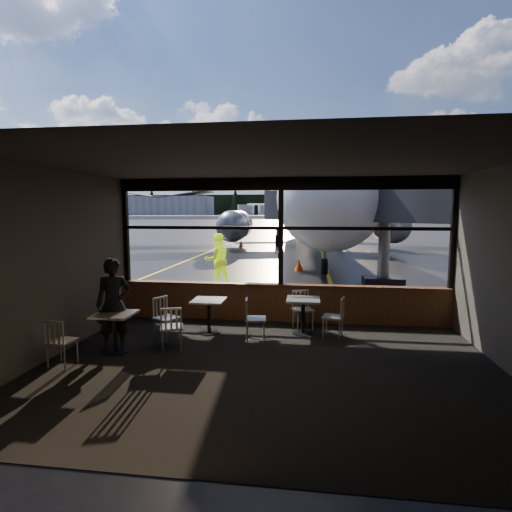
% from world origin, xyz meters
% --- Properties ---
extents(ground_plane, '(520.00, 520.00, 0.00)m').
position_xyz_m(ground_plane, '(0.00, 120.00, 0.00)').
color(ground_plane, black).
rests_on(ground_plane, ground).
extents(carpet_floor, '(8.00, 6.00, 0.01)m').
position_xyz_m(carpet_floor, '(0.00, -3.00, 0.01)').
color(carpet_floor, black).
rests_on(carpet_floor, ground).
extents(ceiling, '(8.00, 6.00, 0.04)m').
position_xyz_m(ceiling, '(0.00, -3.00, 3.50)').
color(ceiling, '#38332D').
rests_on(ceiling, ground).
extents(wall_left, '(0.04, 6.00, 3.50)m').
position_xyz_m(wall_left, '(-4.00, -3.00, 1.75)').
color(wall_left, '#49413A').
rests_on(wall_left, ground).
extents(wall_back, '(8.00, 0.04, 3.50)m').
position_xyz_m(wall_back, '(0.00, -6.00, 1.75)').
color(wall_back, '#49413A').
rests_on(wall_back, ground).
extents(window_sill, '(8.00, 0.28, 0.90)m').
position_xyz_m(window_sill, '(0.00, 0.00, 0.45)').
color(window_sill, '#542E19').
rests_on(window_sill, ground).
extents(window_header, '(8.00, 0.18, 0.30)m').
position_xyz_m(window_header, '(0.00, 0.00, 3.35)').
color(window_header, black).
rests_on(window_header, ground).
extents(mullion_left, '(0.12, 0.12, 2.60)m').
position_xyz_m(mullion_left, '(-3.95, 0.00, 2.20)').
color(mullion_left, black).
rests_on(mullion_left, ground).
extents(mullion_centre, '(0.12, 0.12, 2.60)m').
position_xyz_m(mullion_centre, '(0.00, 0.00, 2.20)').
color(mullion_centre, black).
rests_on(mullion_centre, ground).
extents(mullion_right, '(0.12, 0.12, 2.60)m').
position_xyz_m(mullion_right, '(3.95, 0.00, 2.20)').
color(mullion_right, black).
rests_on(mullion_right, ground).
extents(window_transom, '(8.00, 0.10, 0.08)m').
position_xyz_m(window_transom, '(0.00, 0.00, 2.30)').
color(window_transom, black).
rests_on(window_transom, ground).
extents(airliner, '(34.01, 40.10, 11.77)m').
position_xyz_m(airliner, '(0.70, 20.67, 5.89)').
color(airliner, white).
rests_on(airliner, ground_plane).
extents(jet_bridge, '(8.44, 10.32, 4.50)m').
position_xyz_m(jet_bridge, '(3.60, 5.50, 2.25)').
color(jet_bridge, '#272729').
rests_on(jet_bridge, ground_plane).
extents(cafe_table_near, '(0.72, 0.72, 0.79)m').
position_xyz_m(cafe_table_near, '(0.57, -0.97, 0.40)').
color(cafe_table_near, '#A09C93').
rests_on(cafe_table_near, carpet_floor).
extents(cafe_table_mid, '(0.70, 0.70, 0.77)m').
position_xyz_m(cafe_table_mid, '(-1.49, -1.21, 0.38)').
color(cafe_table_mid, '#AAA59D').
rests_on(cafe_table_mid, carpet_floor).
extents(cafe_table_left, '(0.71, 0.71, 0.78)m').
position_xyz_m(cafe_table_left, '(-2.96, -2.64, 0.39)').
color(cafe_table_left, '#A29E95').
rests_on(cafe_table_left, carpet_floor).
extents(chair_near_e, '(0.59, 0.59, 0.89)m').
position_xyz_m(chair_near_e, '(1.21, -1.16, 0.45)').
color(chair_near_e, '#ADA89C').
rests_on(chair_near_e, carpet_floor).
extents(chair_near_w, '(0.54, 0.54, 0.89)m').
position_xyz_m(chair_near_w, '(-0.41, -1.54, 0.45)').
color(chair_near_w, beige).
rests_on(chair_near_w, carpet_floor).
extents(chair_near_n, '(0.63, 0.63, 0.90)m').
position_xyz_m(chair_near_n, '(0.56, -0.66, 0.45)').
color(chair_near_n, '#B1ADA0').
rests_on(chair_near_n, carpet_floor).
extents(chair_mid_s, '(0.62, 0.62, 0.89)m').
position_xyz_m(chair_mid_s, '(-1.96, -2.33, 0.45)').
color(chair_mid_s, '#B7B1A5').
rests_on(chair_mid_s, carpet_floor).
extents(chair_mid_w, '(0.67, 0.67, 0.91)m').
position_xyz_m(chair_mid_w, '(-2.27, -1.74, 0.45)').
color(chair_mid_w, '#BCB5A9').
rests_on(chair_mid_w, carpet_floor).
extents(chair_left_s, '(0.51, 0.51, 0.87)m').
position_xyz_m(chair_left_s, '(-3.57, -3.38, 0.43)').
color(chair_left_s, '#BCB6AA').
rests_on(chair_left_s, carpet_floor).
extents(passenger, '(0.78, 0.66, 1.81)m').
position_xyz_m(passenger, '(-3.07, -2.46, 0.90)').
color(passenger, black).
rests_on(passenger, carpet_floor).
extents(ground_crew, '(1.18, 1.12, 1.93)m').
position_xyz_m(ground_crew, '(-2.56, 4.18, 0.96)').
color(ground_crew, '#BFF219').
rests_on(ground_crew, ground_plane).
extents(cone_nose, '(0.40, 0.40, 0.55)m').
position_xyz_m(cone_nose, '(0.22, 8.49, 0.27)').
color(cone_nose, orange).
rests_on(cone_nose, ground_plane).
extents(cone_wing, '(0.36, 0.36, 0.50)m').
position_xyz_m(cone_wing, '(-4.51, 20.33, 0.25)').
color(cone_wing, '#EF3C07').
rests_on(cone_wing, ground_plane).
extents(hangar_left, '(45.00, 18.00, 11.00)m').
position_xyz_m(hangar_left, '(-70.00, 180.00, 5.50)').
color(hangar_left, silver).
rests_on(hangar_left, ground_plane).
extents(hangar_mid, '(38.00, 15.00, 10.00)m').
position_xyz_m(hangar_mid, '(0.00, 185.00, 5.00)').
color(hangar_mid, silver).
rests_on(hangar_mid, ground_plane).
extents(hangar_right, '(50.00, 20.00, 12.00)m').
position_xyz_m(hangar_right, '(60.00, 178.00, 6.00)').
color(hangar_right, silver).
rests_on(hangar_right, ground_plane).
extents(fuel_tank_a, '(8.00, 8.00, 6.00)m').
position_xyz_m(fuel_tank_a, '(-30.00, 182.00, 3.00)').
color(fuel_tank_a, silver).
rests_on(fuel_tank_a, ground_plane).
extents(fuel_tank_b, '(8.00, 8.00, 6.00)m').
position_xyz_m(fuel_tank_b, '(-20.00, 182.00, 3.00)').
color(fuel_tank_b, silver).
rests_on(fuel_tank_b, ground_plane).
extents(fuel_tank_c, '(8.00, 8.00, 6.00)m').
position_xyz_m(fuel_tank_c, '(-10.00, 182.00, 3.00)').
color(fuel_tank_c, silver).
rests_on(fuel_tank_c, ground_plane).
extents(treeline, '(360.00, 3.00, 12.00)m').
position_xyz_m(treeline, '(0.00, 210.00, 6.00)').
color(treeline, black).
rests_on(treeline, ground_plane).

